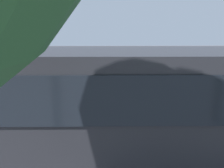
% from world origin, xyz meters
% --- Properties ---
extents(ground_plane, '(80.00, 80.00, 0.00)m').
position_xyz_m(ground_plane, '(0.00, 0.00, 0.00)').
color(ground_plane, '#4C4C51').
extents(tour_bus, '(10.62, 2.73, 3.25)m').
position_xyz_m(tour_bus, '(-1.36, 5.31, 1.65)').
color(tour_bus, '#26262B').
rests_on(tour_bus, ground_plane).
extents(spectator_far_left, '(0.58, 0.37, 1.72)m').
position_xyz_m(spectator_far_left, '(-3.53, 2.32, 1.03)').
color(spectator_far_left, '#473823').
rests_on(spectator_far_left, ground_plane).
extents(spectator_left, '(0.57, 0.38, 1.78)m').
position_xyz_m(spectator_left, '(-2.47, 2.27, 1.07)').
color(spectator_left, black).
rests_on(spectator_left, ground_plane).
extents(spectator_centre, '(0.58, 0.36, 1.66)m').
position_xyz_m(spectator_centre, '(-1.21, 2.38, 0.98)').
color(spectator_centre, black).
rests_on(spectator_centre, ground_plane).
extents(spectator_right, '(0.57, 0.32, 1.77)m').
position_xyz_m(spectator_right, '(-0.07, 2.62, 1.05)').
color(spectator_right, black).
rests_on(spectator_right, ground_plane).
extents(parked_motorcycle_silver, '(2.05, 0.58, 0.99)m').
position_xyz_m(parked_motorcycle_silver, '(-4.57, 2.82, 0.48)').
color(parked_motorcycle_silver, black).
rests_on(parked_motorcycle_silver, ground_plane).
extents(parked_motorcycle_dark, '(2.05, 0.58, 0.99)m').
position_xyz_m(parked_motorcycle_dark, '(-2.27, 3.27, 0.48)').
color(parked_motorcycle_dark, black).
rests_on(parked_motorcycle_dark, ground_plane).
extents(stunt_motorcycle, '(2.05, 0.62, 1.23)m').
position_xyz_m(stunt_motorcycle, '(2.41, -3.31, 0.61)').
color(stunt_motorcycle, black).
rests_on(stunt_motorcycle, ground_plane).
extents(traffic_cone, '(0.34, 0.34, 0.63)m').
position_xyz_m(traffic_cone, '(0.65, -3.42, 0.30)').
color(traffic_cone, orange).
rests_on(traffic_cone, ground_plane).
extents(bay_line_b, '(0.15, 3.81, 0.01)m').
position_xyz_m(bay_line_b, '(-3.55, -0.34, 0.00)').
color(bay_line_b, white).
rests_on(bay_line_b, ground_plane).
extents(bay_line_c, '(0.16, 4.42, 0.01)m').
position_xyz_m(bay_line_c, '(-0.58, -0.34, 0.00)').
color(bay_line_c, white).
rests_on(bay_line_c, ground_plane).
extents(bay_line_d, '(0.16, 4.26, 0.01)m').
position_xyz_m(bay_line_d, '(2.38, -0.34, 0.00)').
color(bay_line_d, white).
rests_on(bay_line_d, ground_plane).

